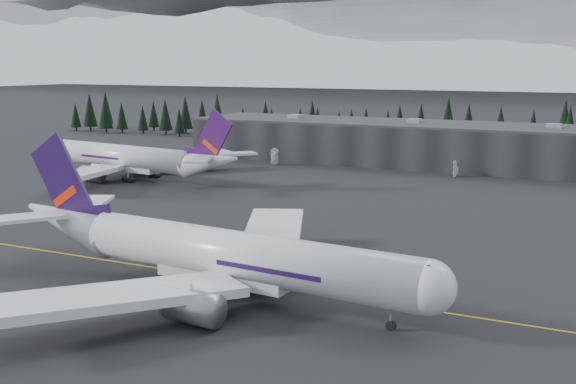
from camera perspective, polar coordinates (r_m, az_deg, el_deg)
The scene contains 8 objects.
ground at distance 106.38m, azimuth -4.87°, elevation -6.49°, with size 1400.00×1400.00×0.00m, color black.
taxiline at distance 104.75m, azimuth -5.44°, elevation -6.76°, with size 400.00×0.40×0.02m, color gold.
terminal at distance 219.71m, azimuth 12.40°, elevation 3.65°, with size 160.00×30.00×12.60m.
treeline at distance 255.45m, azimuth 14.48°, elevation 4.73°, with size 360.00×20.00×15.00m, color black.
jet_main at distance 96.65m, azimuth -6.40°, elevation -4.71°, with size 69.08×63.58×20.31m.
jet_parked at distance 193.75m, azimuth -11.83°, elevation 2.60°, with size 66.64×61.14×19.66m.
gse_vehicle_a at distance 217.34m, azimuth -1.03°, elevation 2.34°, with size 2.35×5.09×1.42m, color white.
gse_vehicle_b at distance 200.02m, azimuth 13.10°, elevation 1.40°, with size 1.82×4.52×1.54m, color silver.
Camera 1 is at (53.52, -86.71, 30.53)m, focal length 45.00 mm.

